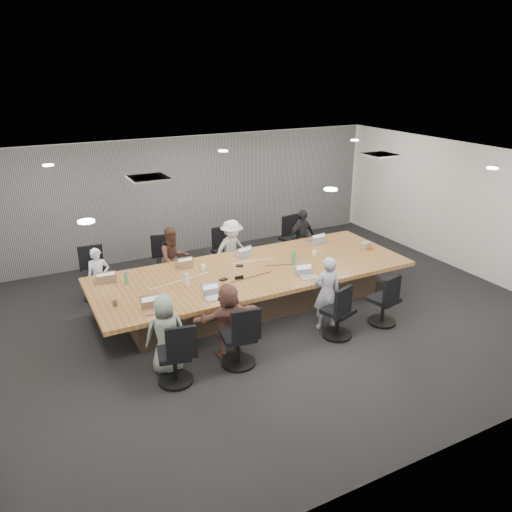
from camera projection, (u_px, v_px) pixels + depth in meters
name	position (u px, v px, depth m)	size (l,w,h in m)	color
floor	(266.00, 316.00, 9.23)	(10.00, 8.00, 0.00)	black
ceiling	(267.00, 165.00, 8.22)	(10.00, 8.00, 0.00)	white
wall_back	(188.00, 195.00, 12.04)	(10.00, 2.80, 0.00)	silver
wall_front	(442.00, 355.00, 5.41)	(10.00, 2.80, 0.00)	silver
wall_right	(468.00, 209.00, 10.87)	(8.00, 2.80, 0.00)	silver
curtain	(189.00, 196.00, 11.97)	(9.80, 0.04, 2.80)	slate
conference_table	(254.00, 286.00, 9.50)	(6.00, 2.20, 0.74)	brown
chair_0	(96.00, 278.00, 9.78)	(0.59, 0.59, 0.87)	black
chair_1	(169.00, 265.00, 10.42)	(0.59, 0.59, 0.87)	black
chair_2	(225.00, 256.00, 10.98)	(0.56, 0.56, 0.83)	black
chair_3	(293.00, 242.00, 11.71)	(0.59, 0.59, 0.88)	black
chair_4	(174.00, 358.00, 7.17)	(0.54, 0.54, 0.80)	black
chair_5	(238.00, 340.00, 7.60)	(0.57, 0.57, 0.84)	black
chair_6	(338.00, 315.00, 8.40)	(0.54, 0.54, 0.79)	black
chair_7	(383.00, 304.00, 8.83)	(0.53, 0.53, 0.78)	black
person_0	(99.00, 278.00, 9.43)	(0.42, 0.28, 1.16)	silver
laptop_0	(104.00, 280.00, 8.92)	(0.35, 0.24, 0.02)	#8C6647
person_1	(174.00, 259.00, 10.04)	(0.66, 0.52, 1.36)	#482E25
laptop_1	(183.00, 265.00, 9.56)	(0.29, 0.20, 0.02)	#8C6647
person_2	(232.00, 250.00, 10.60)	(0.85, 0.49, 1.32)	silver
laptop_2	(243.00, 254.00, 10.11)	(0.33, 0.23, 0.02)	#B2B2B7
person_3	(301.00, 238.00, 11.34)	(0.77, 0.32, 1.32)	black
laptop_3	(315.00, 241.00, 10.86)	(0.35, 0.24, 0.02)	#B2B2B7
person_4	(166.00, 334.00, 7.38)	(0.61, 0.40, 1.25)	gray
laptop_4	(155.00, 311.00, 7.79)	(0.33, 0.22, 0.02)	#8C6647
person_5	(228.00, 320.00, 7.82)	(1.13, 0.36, 1.21)	brown
laptop_5	(214.00, 298.00, 8.22)	(0.29, 0.20, 0.02)	#B2B2B7
person_6	(327.00, 293.00, 8.60)	(0.48, 0.32, 1.33)	#A2A1BA
laptop_6	(309.00, 277.00, 9.02)	(0.32, 0.22, 0.02)	#B2B2B7
bottle_green_left	(126.00, 278.00, 8.71)	(0.07, 0.07, 0.24)	#458A5D
bottle_green_right	(294.00, 257.00, 9.59)	(0.08, 0.08, 0.27)	#458A5D
bottle_clear	(187.00, 280.00, 8.65)	(0.07, 0.07, 0.24)	silver
cup_white_far	(203.00, 268.00, 9.33)	(0.09, 0.09, 0.11)	white
cup_white_near	(314.00, 253.00, 10.07)	(0.08, 0.08, 0.09)	white
mug_brown	(115.00, 303.00, 7.96)	(0.08, 0.08, 0.10)	brown
mic_left	(223.00, 279.00, 8.92)	(0.13, 0.09, 0.03)	black
mic_right	(240.00, 266.00, 9.52)	(0.13, 0.09, 0.03)	black
stapler	(239.00, 277.00, 8.96)	(0.16, 0.04, 0.06)	black
canvas_bag	(366.00, 245.00, 10.46)	(0.23, 0.14, 0.13)	gray
snack_packet	(368.00, 248.00, 10.43)	(0.19, 0.12, 0.04)	#DE580C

